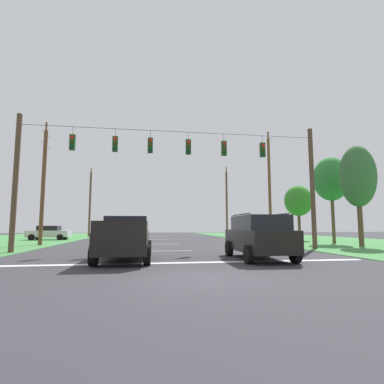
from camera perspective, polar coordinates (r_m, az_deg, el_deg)
ground_plane at (r=9.06m, az=1.46°, el=-16.04°), size 120.00×120.00×0.00m
shoulder_grass_right at (r=29.88m, az=28.69°, el=-8.51°), size 16.00×80.00×0.03m
stop_bar_stripe at (r=12.77m, az=-1.63°, el=-13.21°), size 16.03×0.45×0.01m
lane_dash_0 at (r=18.71m, az=-3.95°, el=-11.03°), size 2.50×0.15×0.01m
lane_dash_1 at (r=25.68m, az=-5.28°, el=-9.76°), size 2.50×0.15×0.01m
lane_dash_2 at (r=34.23m, az=-6.17°, el=-8.90°), size 2.50×0.15×0.01m
lane_dash_3 at (r=42.26m, az=-6.67°, el=-8.41°), size 2.50×0.15×0.01m
overhead_signal_span at (r=18.88m, az=-3.44°, el=3.19°), size 18.76×0.31×8.10m
pickup_truck at (r=13.96m, az=-12.46°, el=-8.52°), size 2.39×5.45×1.95m
suv_black at (r=14.27m, az=12.45°, el=-8.09°), size 2.33×4.86×2.05m
distant_car_crossing_white at (r=27.40m, az=-12.88°, el=-7.77°), size 4.41×2.26×1.52m
distant_car_oncoming at (r=36.09m, az=-25.41°, el=-6.94°), size 4.34×2.10×1.52m
utility_pole_mid_right at (r=29.28m, az=14.45°, el=0.89°), size 0.26×1.72×10.49m
utility_pole_far_right at (r=44.02m, az=6.57°, el=-1.83°), size 0.28×1.90×10.10m
utility_pole_mid_left at (r=26.71m, az=-26.29°, el=1.47°), size 0.30×1.95×9.88m
utility_pole_far_left at (r=44.67m, az=-18.72°, el=-1.96°), size 0.28×1.79×9.73m
tree_roadside_right at (r=25.44m, az=28.81°, el=2.53°), size 2.52×2.52×7.45m
tree_roadside_far_right at (r=28.87m, az=24.79°, el=2.20°), size 2.99×2.99×7.48m
tree_roadside_left at (r=33.81m, az=19.45°, el=-1.61°), size 2.88×2.88×5.77m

